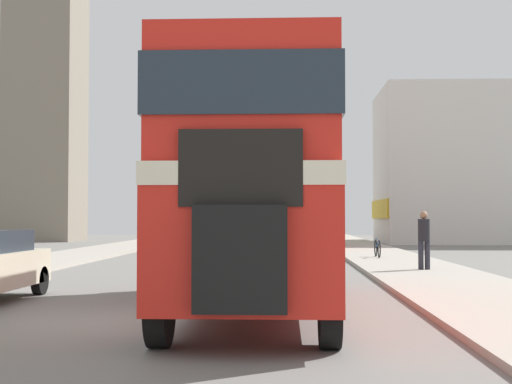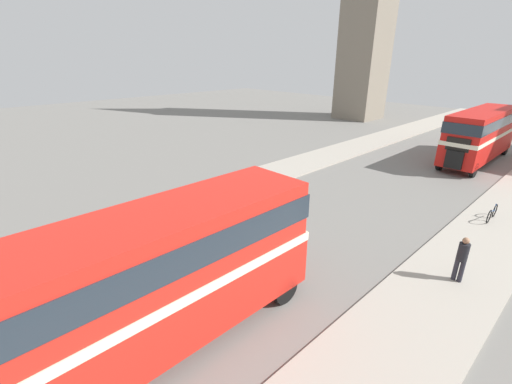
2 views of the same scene
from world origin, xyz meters
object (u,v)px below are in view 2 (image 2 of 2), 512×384
double_decker_bus (165,269)px  bicycle_on_pavement (492,213)px  pedestrian_walking (462,257)px  bus_distant (481,132)px  car_parked_mid (122,237)px

double_decker_bus → bicycle_on_pavement: (4.30, 15.97, -2.03)m
pedestrian_walking → bicycle_on_pavement: pedestrian_walking is taller
bus_distant → car_parked_mid: 27.08m
car_parked_mid → bicycle_on_pavement: car_parked_mid is taller
double_decker_bus → pedestrian_walking: size_ratio=5.24×
car_parked_mid → pedestrian_walking: 13.40m
bus_distant → car_parked_mid: size_ratio=2.53×
bus_distant → pedestrian_walking: size_ratio=5.79×
double_decker_bus → bicycle_on_pavement: size_ratio=5.39×
double_decker_bus → car_parked_mid: size_ratio=2.30×
pedestrian_walking → car_parked_mid: bearing=-142.4°
car_parked_mid → bus_distant: bearing=77.1°
bicycle_on_pavement → double_decker_bus: bearing=-105.1°
double_decker_bus → bicycle_on_pavement: 16.66m
bus_distant → pedestrian_walking: bus_distant is taller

